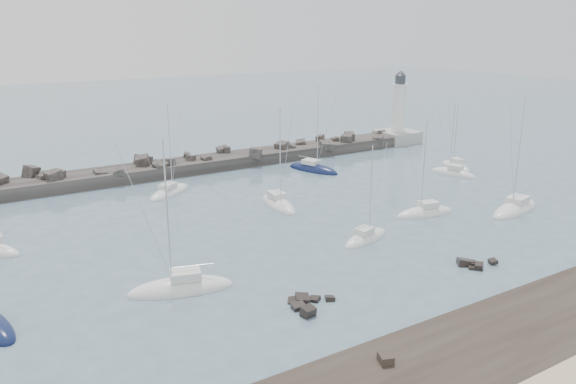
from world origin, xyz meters
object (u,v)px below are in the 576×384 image
object	(u,v)px
sailboat_6	(278,205)
sailboat_9	(425,213)
lighthouse	(398,127)
sailboat_4	(170,193)
sailboat_8	(313,170)
sailboat_10	(453,174)
sailboat_11	(515,210)
sailboat_7	(366,239)
sailboat_5	(181,289)
sailboat_12	(455,167)

from	to	relation	value
sailboat_6	sailboat_9	size ratio (longest dim) A/B	1.09
lighthouse	sailboat_4	world-z (taller)	lighthouse
sailboat_6	sailboat_8	distance (m)	18.82
sailboat_6	sailboat_10	world-z (taller)	sailboat_6
sailboat_6	sailboat_11	xyz separation A→B (m)	(24.14, -17.08, -0.01)
sailboat_6	sailboat_7	world-z (taller)	sailboat_6
sailboat_9	sailboat_6	bearing A→B (deg)	137.73
sailboat_7	sailboat_11	distance (m)	22.20
lighthouse	sailboat_5	distance (m)	71.25
sailboat_5	sailboat_10	distance (m)	52.51
sailboat_6	sailboat_8	xyz separation A→B (m)	(13.93, 12.65, -0.01)
sailboat_4	sailboat_5	distance (m)	29.99
sailboat_5	sailboat_8	world-z (taller)	sailboat_5
sailboat_8	sailboat_9	xyz separation A→B (m)	(-0.40, -24.96, 0.00)
lighthouse	sailboat_6	world-z (taller)	lighthouse
sailboat_4	sailboat_11	xyz separation A→B (m)	(34.06, -29.45, 0.01)
sailboat_4	sailboat_12	distance (m)	45.43
sailboat_9	sailboat_4	bearing A→B (deg)	133.55
sailboat_8	sailboat_12	world-z (taller)	sailboat_8
sailboat_8	sailboat_11	xyz separation A→B (m)	(10.20, -29.73, -0.00)
sailboat_10	sailboat_9	bearing A→B (deg)	-146.28
sailboat_8	sailboat_10	bearing A→B (deg)	-38.19
sailboat_10	sailboat_11	bearing A→B (deg)	-112.50
sailboat_12	sailboat_9	bearing A→B (deg)	-145.57
sailboat_5	sailboat_9	size ratio (longest dim) A/B	1.16
lighthouse	sailboat_8	world-z (taller)	lighthouse
sailboat_8	sailboat_6	bearing A→B (deg)	-137.76
sailboat_5	sailboat_11	distance (m)	43.43
sailboat_11	sailboat_4	bearing A→B (deg)	139.15
lighthouse	sailboat_4	bearing A→B (deg)	-168.54
sailboat_8	sailboat_10	size ratio (longest dim) A/B	1.24
lighthouse	sailboat_11	world-z (taller)	sailboat_11
sailboat_10	sailboat_12	world-z (taller)	sailboat_10
sailboat_10	sailboat_11	world-z (taller)	sailboat_11
sailboat_4	sailboat_12	size ratio (longest dim) A/B	1.15
sailboat_5	sailboat_12	xyz separation A→B (m)	(53.57, 18.04, 0.00)
sailboat_7	sailboat_12	xyz separation A→B (m)	(32.26, 17.04, 0.02)
sailboat_7	sailboat_12	size ratio (longest dim) A/B	0.99
sailboat_12	sailboat_7	bearing A→B (deg)	-152.17
sailboat_11	sailboat_5	bearing A→B (deg)	178.74
lighthouse	sailboat_10	xyz separation A→B (m)	(-9.55, -23.30, -2.95)
sailboat_8	sailboat_11	bearing A→B (deg)	-71.06
sailboat_4	sailboat_9	distance (m)	34.05
sailboat_6	sailboat_8	world-z (taller)	sailboat_8
sailboat_10	sailboat_11	size ratio (longest dim) A/B	0.75
lighthouse	sailboat_12	world-z (taller)	lighthouse
sailboat_8	sailboat_12	bearing A→B (deg)	-27.81
sailboat_8	sailboat_12	size ratio (longest dim) A/B	1.27
sailboat_5	sailboat_12	bearing A→B (deg)	18.61
sailboat_4	sailboat_11	bearing A→B (deg)	-40.85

